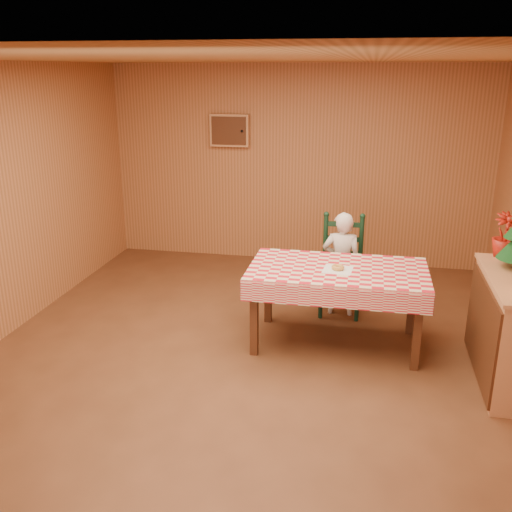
{
  "coord_description": "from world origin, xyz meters",
  "views": [
    {
      "loc": [
        0.93,
        -4.49,
        2.53
      ],
      "look_at": [
        0.0,
        0.2,
        0.95
      ],
      "focal_mm": 40.0,
      "sensor_mm": 36.0,
      "label": 1
    }
  ],
  "objects": [
    {
      "name": "dining_table",
      "position": [
        0.71,
        0.53,
        0.69
      ],
      "size": [
        1.66,
        0.96,
        0.77
      ],
      "color": "#4F2815",
      "rests_on": "ground"
    },
    {
      "name": "ground",
      "position": [
        0.0,
        0.0,
        0.0
      ],
      "size": [
        6.0,
        6.0,
        0.0
      ],
      "primitive_type": "plane",
      "color": "brown",
      "rests_on": "ground"
    },
    {
      "name": "cabin_walls",
      "position": [
        -0.0,
        0.53,
        1.83
      ],
      "size": [
        5.1,
        6.05,
        2.65
      ],
      "color": "#AE6C3F",
      "rests_on": "ground"
    },
    {
      "name": "seated_child",
      "position": [
        0.71,
        1.26,
        0.56
      ],
      "size": [
        0.41,
        0.27,
        1.12
      ],
      "primitive_type": "imported",
      "rotation": [
        0.0,
        0.0,
        3.14
      ],
      "color": "silver",
      "rests_on": "ground"
    },
    {
      "name": "ladder_chair",
      "position": [
        0.71,
        1.32,
        0.5
      ],
      "size": [
        0.44,
        0.4,
        1.08
      ],
      "color": "black",
      "rests_on": "ground"
    },
    {
      "name": "flower_arrangement",
      "position": [
        2.15,
        0.68,
        1.13
      ],
      "size": [
        0.29,
        0.29,
        0.4
      ],
      "primitive_type": "imported",
      "rotation": [
        0.0,
        0.0,
        0.35
      ],
      "color": "#A1190E",
      "rests_on": "shelf_unit"
    },
    {
      "name": "donut",
      "position": [
        0.71,
        0.48,
        0.79
      ],
      "size": [
        0.13,
        0.13,
        0.04
      ],
      "primitive_type": "torus",
      "rotation": [
        0.0,
        0.0,
        -0.1
      ],
      "color": "gold",
      "rests_on": "napkin"
    },
    {
      "name": "napkin",
      "position": [
        0.71,
        0.48,
        0.77
      ],
      "size": [
        0.28,
        0.28,
        0.0
      ],
      "primitive_type": "cube",
      "rotation": [
        0.0,
        0.0,
        -0.08
      ],
      "color": "white",
      "rests_on": "dining_table"
    }
  ]
}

